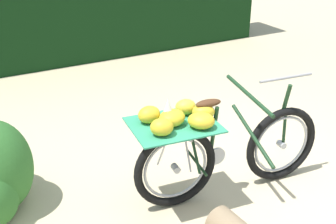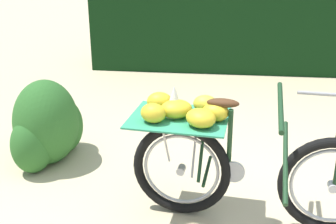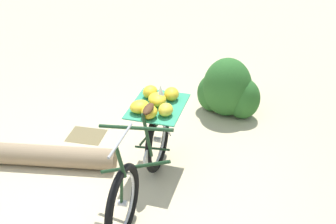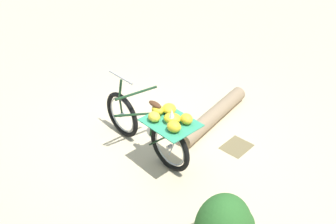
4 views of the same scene
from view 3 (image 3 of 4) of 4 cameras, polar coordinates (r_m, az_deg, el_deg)
name	(u,v)px [view 3 (image 3 of 4)]	position (r m, az deg, el deg)	size (l,w,h in m)	color
ground_plane	(124,198)	(4.71, -5.66, -10.76)	(60.00, 60.00, 0.00)	beige
bicycle	(146,147)	(4.50, -2.78, -4.53)	(0.71, 1.79, 1.03)	black
fallen_log	(39,155)	(5.26, -16.08, -5.32)	(0.24, 0.24, 1.74)	#937A5B
shrub_cluster	(228,91)	(5.93, 7.64, 2.73)	(0.84, 0.58, 0.80)	#2D6628
leaf_litter_patch	(86,135)	(5.69, -10.35, -2.95)	(0.44, 0.36, 0.01)	olive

